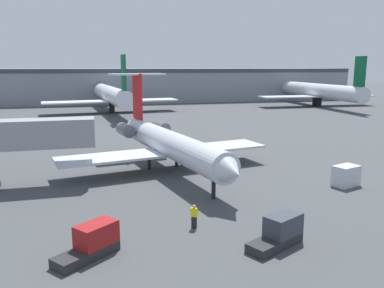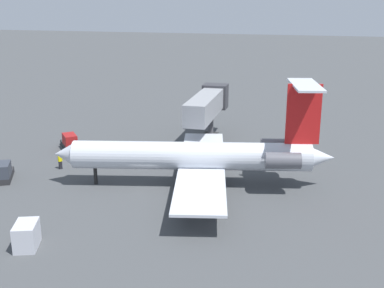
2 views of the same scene
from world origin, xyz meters
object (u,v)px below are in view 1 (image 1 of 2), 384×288
Objects in this scene: baggage_tug_trailing at (280,232)px; parked_airliner_west_mid at (112,95)px; cargo_container_uld at (346,176)px; parked_airliner_centre at (318,91)px; baggage_tug_lead at (92,242)px; jet_bridge at (5,136)px; ground_crew_marshaller at (194,216)px; regional_jet at (167,142)px.

parked_airliner_west_mid is (-6.58, 75.43, 3.38)m from baggage_tug_trailing.
parked_airliner_centre is at bearing 60.51° from cargo_container_uld.
jet_bridge is at bearing 115.41° from baggage_tug_lead.
ground_crew_marshaller is at bearing -159.27° from cargo_container_uld.
jet_bridge is at bearing -138.47° from parked_airliner_centre.
baggage_tug_trailing is (18.66, -16.87, -3.97)m from jet_bridge.
baggage_tug_lead is 97.87m from parked_airliner_centre.
regional_jet is 19.88m from baggage_tug_lead.
cargo_container_uld is at bearing 20.52° from baggage_tug_lead.
ground_crew_marshaller is 17.27m from cargo_container_uld.
ground_crew_marshaller is at bearing -93.61° from regional_jet.
jet_bridge is 0.36× the size of parked_airliner_west_mid.
jet_bridge reaches higher than baggage_tug_trailing.
ground_crew_marshaller is (14.17, -13.05, -3.96)m from jet_bridge.
parked_airliner_centre is (49.94, 77.62, 3.41)m from baggage_tug_trailing.
ground_crew_marshaller is at bearing -88.33° from parked_airliner_west_mid.
regional_jet is 9.74× the size of cargo_container_uld.
baggage_tug_trailing is 15.31m from cargo_container_uld.
parked_airliner_west_mid is (4.71, 74.09, 3.38)m from baggage_tug_lead.
jet_bridge reaches higher than cargo_container_uld.
parked_airliner_west_mid is (-18.23, 65.50, 3.26)m from cargo_container_uld.
parked_airliner_centre reaches higher than baggage_tug_trailing.
parked_airliner_west_mid reaches higher than regional_jet.
baggage_tug_trailing is at bearing -40.31° from ground_crew_marshaller.
parked_airliner_centre is (56.52, 2.19, 0.03)m from parked_airliner_west_mid.
parked_airliner_west_mid is 56.56m from parked_airliner_centre.
parked_airliner_centre reaches higher than cargo_container_uld.
baggage_tug_lead is at bearing -64.59° from jet_bridge.
regional_jet is 1.97× the size of jet_bridge.
parked_airliner_centre reaches higher than regional_jet.
cargo_container_uld is 68.07m from parked_airliner_west_mid.
parked_airliner_west_mid reaches higher than ground_crew_marshaller.
regional_jet is 15.94× the size of ground_crew_marshaller.
baggage_tug_lead is 74.32m from parked_airliner_west_mid.
ground_crew_marshaller is 91.77m from parked_airliner_centre.
jet_bridge is 17.64m from baggage_tug_lead.
parked_airliner_west_mid is (12.08, 58.56, -0.59)m from jet_bridge.
parked_airliner_centre is at bearing 47.40° from regional_jet.
regional_jet is at bearing 100.20° from baggage_tug_trailing.
baggage_tug_lead is (-6.79, -2.48, -0.02)m from ground_crew_marshaller.
parked_airliner_west_mid is 0.96× the size of parked_airliner_centre.
jet_bridge is 31.34m from cargo_container_uld.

